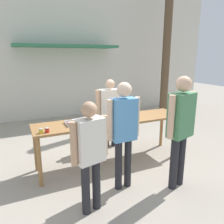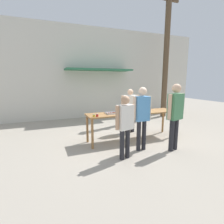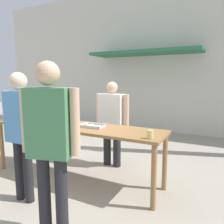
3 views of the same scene
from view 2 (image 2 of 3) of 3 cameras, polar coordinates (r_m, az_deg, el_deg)
ground_plane at (r=5.82m, az=6.63°, el=-8.82°), size 24.00×24.00×0.00m
building_facade_back at (r=9.20m, az=-5.26°, el=12.50°), size 12.00×1.11×4.50m
serving_table at (r=5.61m, az=6.80°, el=-1.01°), size 2.97×0.70×0.90m
food_tray_sausages at (r=5.31m, az=0.02°, el=-0.38°), size 0.38×0.30×0.04m
food_tray_buns at (r=5.77m, az=9.55°, el=0.39°), size 0.39×0.25×0.06m
condiment_jar_mustard at (r=4.86m, az=-5.92°, el=-1.13°), size 0.07×0.07×0.08m
condiment_jar_ketchup at (r=4.89m, az=-4.85°, el=-1.05°), size 0.07×0.07×0.08m
beer_cup at (r=6.16m, az=18.91°, el=0.94°), size 0.09×0.09×0.11m
person_server_behind_table at (r=6.40m, az=5.92°, el=1.55°), size 0.69×0.29×1.59m
person_customer_holding_hotdog at (r=4.18m, az=4.29°, el=-3.25°), size 0.54×0.29×1.55m
person_customer_with_cup at (r=4.95m, az=19.91°, el=0.20°), size 0.60×0.34×1.81m
person_customer_waiting_in_line at (r=4.74m, az=9.76°, el=-0.28°), size 0.55×0.22×1.73m
utility_pole at (r=9.71m, az=17.30°, el=18.15°), size 1.10×0.28×6.49m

